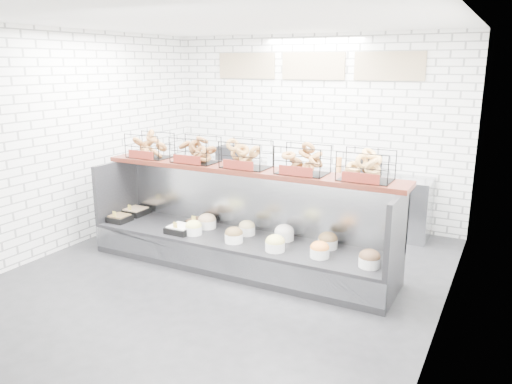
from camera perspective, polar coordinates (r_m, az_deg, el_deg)
The scene contains 5 objects.
ground at distance 6.27m, azimuth -3.41°, elevation -9.42°, with size 5.50×5.50×0.00m, color black.
room_shell at distance 6.27m, azimuth -0.81°, elevation 10.10°, with size 5.02×5.51×3.01m.
display_case at distance 6.42m, azimuth -1.82°, elevation -5.67°, with size 4.00×0.90×1.20m.
bagel_shelf at distance 6.29m, azimuth -1.17°, elevation 3.98°, with size 4.10×0.50×0.40m.
prep_counter at distance 8.18m, azimuth 5.32°, elevation -0.24°, with size 4.00×0.60×1.20m.
Camera 1 is at (2.99, -4.89, 2.53)m, focal length 35.00 mm.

